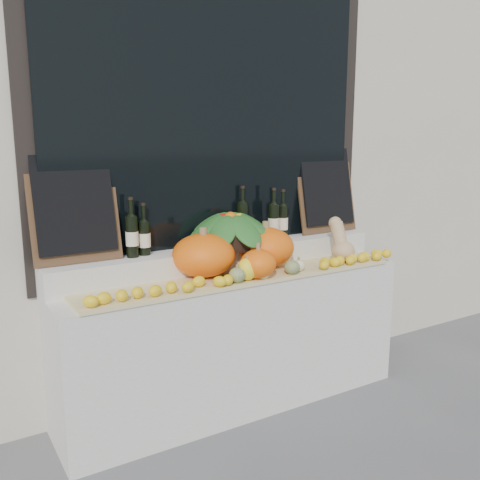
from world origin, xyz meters
The scene contains 18 objects.
storefront_facade centered at (0.00, 2.25, 2.25)m, with size 7.00×0.94×4.50m.
display_sill centered at (0.00, 1.52, 0.44)m, with size 2.30×0.55×0.88m, color silver.
rear_tier centered at (0.00, 1.68, 0.96)m, with size 2.30×0.25×0.16m, color silver.
straw_bedding centered at (0.00, 1.40, 0.89)m, with size 2.10×0.32×0.03m, color tan.
pumpkin_left centered at (-0.22, 1.52, 1.04)m, with size 0.39×0.39×0.26m, color orange.
pumpkin_right centered at (0.24, 1.52, 1.04)m, with size 0.37×0.37×0.26m, color orange.
pumpkin_center centered at (0.04, 1.31, 0.99)m, with size 0.22×0.22×0.18m, color orange.
butternut_squash centered at (0.77, 1.39, 1.03)m, with size 0.16×0.21×0.30m.
decorative_gourds centered at (0.05, 1.30, 0.96)m, with size 0.56×0.13×0.16m.
lemon_heap centered at (0.00, 1.29, 0.94)m, with size 2.20×0.16×0.06m, color yellow, non-canonical shape.
produce_bowl centered at (0.06, 1.66, 1.15)m, with size 0.67×0.67×0.24m.
wine_bottle_far_left centered at (-0.61, 1.68, 1.17)m, with size 0.08×0.08×0.36m.
wine_bottle_near_left centered at (-0.52, 1.70, 1.15)m, with size 0.08×0.08×0.32m.
wine_bottle_tall centered at (0.19, 1.73, 1.18)m, with size 0.08×0.08×0.38m.
wine_bottle_near_right centered at (0.39, 1.66, 1.17)m, with size 0.08×0.08×0.36m.
wine_bottle_far_right centered at (0.49, 1.69, 1.16)m, with size 0.08×0.08×0.34m.
chalkboard_left centered at (-0.92, 1.74, 1.36)m, with size 0.50×0.15×0.61m.
chalkboard_right centered at (0.92, 1.74, 1.36)m, with size 0.50×0.15×0.61m.
Camera 1 is at (-1.67, -1.31, 1.77)m, focal length 40.00 mm.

